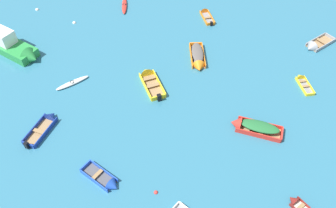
{
  "coord_description": "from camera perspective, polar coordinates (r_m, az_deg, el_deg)",
  "views": [
    {
      "loc": [
        4.42,
        0.43,
        22.55
      ],
      "look_at": [
        0.0,
        20.36,
        0.15
      ],
      "focal_mm": 36.76,
      "sensor_mm": 36.0,
      "label": 1
    }
  ],
  "objects": [
    {
      "name": "rowboat_yellow_back_row_left",
      "position": [
        34.77,
        21.3,
        3.62
      ],
      "size": [
        1.8,
        2.82,
        0.8
      ],
      "color": "gray",
      "rests_on": "ground_plane"
    },
    {
      "name": "rowboat_orange_back_row_center",
      "position": [
        34.58,
        4.99,
        7.51
      ],
      "size": [
        2.28,
        4.33,
        1.22
      ],
      "color": "gray",
      "rests_on": "ground_plane"
    },
    {
      "name": "rowboat_red_foreground_center",
      "position": [
        29.22,
        13.6,
        -3.6
      ],
      "size": [
        4.36,
        1.81,
        1.3
      ],
      "color": "#99754C",
      "rests_on": "ground_plane"
    },
    {
      "name": "motor_launch_green_center",
      "position": [
        38.63,
        -24.29,
        8.62
      ],
      "size": [
        6.98,
        4.18,
        2.66
      ],
      "color": "#288C3D",
      "rests_on": "ground_plane"
    },
    {
      "name": "rowboat_grey_near_camera",
      "position": [
        39.36,
        23.09,
        8.83
      ],
      "size": [
        3.4,
        3.62,
        1.26
      ],
      "color": "#99754C",
      "rests_on": "ground_plane"
    },
    {
      "name": "rowboat_blue_midfield_left",
      "position": [
        26.11,
        -10.08,
        -12.59
      ],
      "size": [
        3.41,
        2.32,
        1.03
      ],
      "color": "#4C4C51",
      "rests_on": "ground_plane"
    },
    {
      "name": "rowboat_yellow_distant_center",
      "position": [
        32.6,
        -3.2,
        4.3
      ],
      "size": [
        3.36,
        4.11,
        1.32
      ],
      "color": "#99754C",
      "rests_on": "ground_plane"
    },
    {
      "name": "rowboat_orange_back_row_right",
      "position": [
        41.43,
        6.2,
        14.64
      ],
      "size": [
        2.21,
        3.21,
        0.91
      ],
      "color": "gray",
      "rests_on": "ground_plane"
    },
    {
      "name": "rowboat_maroon_outer_right",
      "position": [
        26.52,
        20.87,
        -15.48
      ],
      "size": [
        2.63,
        2.4,
        0.82
      ],
      "color": "beige",
      "rests_on": "ground_plane"
    },
    {
      "name": "rowboat_deep_blue_cluster_outer",
      "position": [
        30.56,
        -19.55,
        -3.05
      ],
      "size": [
        1.74,
        3.93,
        1.12
      ],
      "color": "#99754C",
      "rests_on": "ground_plane"
    },
    {
      "name": "kayak_white_far_left",
      "position": [
        33.4,
        -15.57,
        3.41
      ],
      "size": [
        2.58,
        2.78,
        0.31
      ],
      "color": "white",
      "rests_on": "ground_plane"
    },
    {
      "name": "kayak_red_near_left",
      "position": [
        43.01,
        -7.25,
        15.91
      ],
      "size": [
        1.54,
        3.59,
        0.34
      ],
      "color": "red",
      "rests_on": "ground_plane"
    },
    {
      "name": "mooring_buoy_between_boats_left",
      "position": [
        41.34,
        -15.28,
        12.84
      ],
      "size": [
        0.39,
        0.39,
        0.39
      ],
      "primitive_type": "sphere",
      "color": "silver",
      "rests_on": "ground_plane"
    },
    {
      "name": "mooring_buoy_near_foreground",
      "position": [
        44.96,
        -20.87,
        14.39
      ],
      "size": [
        0.41,
        0.41,
        0.41
      ],
      "primitive_type": "sphere",
      "color": "silver",
      "rests_on": "ground_plane"
    },
    {
      "name": "mooring_buoy_between_boats_right",
      "position": [
        25.53,
        -2.03,
        -14.46
      ],
      "size": [
        0.31,
        0.31,
        0.31
      ],
      "primitive_type": "sphere",
      "color": "red",
      "rests_on": "ground_plane"
    }
  ]
}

